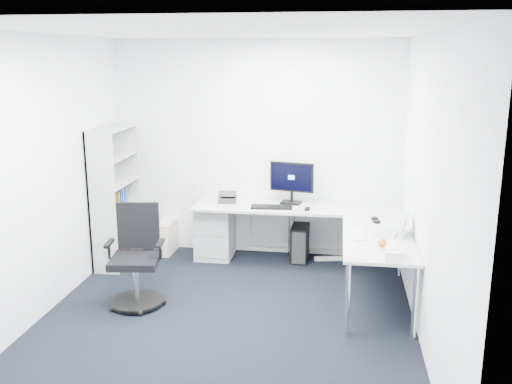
# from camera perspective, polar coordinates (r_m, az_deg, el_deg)

# --- Properties ---
(ground) EXTENTS (4.20, 4.20, 0.00)m
(ground) POSITION_cam_1_polar(r_m,az_deg,el_deg) (5.60, -3.17, -13.01)
(ground) COLOR black
(ceiling) EXTENTS (4.20, 4.20, 0.00)m
(ceiling) POSITION_cam_1_polar(r_m,az_deg,el_deg) (5.01, -3.59, 15.81)
(ceiling) COLOR white
(wall_back) EXTENTS (3.60, 0.02, 2.70)m
(wall_back) POSITION_cam_1_polar(r_m,az_deg,el_deg) (7.17, 0.04, 4.33)
(wall_back) COLOR white
(wall_back) RESTS_ON ground
(wall_front) EXTENTS (3.60, 0.02, 2.70)m
(wall_front) POSITION_cam_1_polar(r_m,az_deg,el_deg) (3.20, -11.09, -7.87)
(wall_front) COLOR white
(wall_front) RESTS_ON ground
(wall_left) EXTENTS (0.02, 4.20, 2.70)m
(wall_left) POSITION_cam_1_polar(r_m,az_deg,el_deg) (5.77, -21.15, 1.13)
(wall_left) COLOR white
(wall_left) RESTS_ON ground
(wall_right) EXTENTS (0.02, 4.20, 2.70)m
(wall_right) POSITION_cam_1_polar(r_m,az_deg,el_deg) (5.09, 16.89, -0.12)
(wall_right) COLOR white
(wall_right) RESTS_ON ground
(l_desk) EXTENTS (2.49, 1.39, 0.73)m
(l_desk) POSITION_cam_1_polar(r_m,az_deg,el_deg) (6.67, 3.86, -5.16)
(l_desk) COLOR #B3B5B5
(l_desk) RESTS_ON ground
(drawer_pedestal) EXTENTS (0.44, 0.55, 0.68)m
(drawer_pedestal) POSITION_cam_1_polar(r_m,az_deg,el_deg) (7.24, -4.08, -3.84)
(drawer_pedestal) COLOR #B3B5B5
(drawer_pedestal) RESTS_ON ground
(bookshelf) EXTENTS (0.33, 0.84, 1.67)m
(bookshelf) POSITION_cam_1_polar(r_m,az_deg,el_deg) (7.08, -13.87, -0.42)
(bookshelf) COLOR #B2B4B4
(bookshelf) RESTS_ON ground
(task_chair) EXTENTS (0.65, 0.65, 1.03)m
(task_chair) POSITION_cam_1_polar(r_m,az_deg,el_deg) (5.90, -12.02, -6.43)
(task_chair) COLOR black
(task_chair) RESTS_ON ground
(black_pc_tower) EXTENTS (0.22, 0.46, 0.44)m
(black_pc_tower) POSITION_cam_1_polar(r_m,az_deg,el_deg) (7.16, 4.42, -5.03)
(black_pc_tower) COLOR black
(black_pc_tower) RESTS_ON ground
(beige_pc_tower) EXTENTS (0.21, 0.44, 0.41)m
(beige_pc_tower) POSITION_cam_1_polar(r_m,az_deg,el_deg) (7.49, -8.96, -4.44)
(beige_pc_tower) COLOR beige
(beige_pc_tower) RESTS_ON ground
(power_strip) EXTENTS (0.37, 0.14, 0.04)m
(power_strip) POSITION_cam_1_polar(r_m,az_deg,el_deg) (7.22, 7.30, -6.62)
(power_strip) COLOR white
(power_strip) RESTS_ON ground
(monitor) EXTENTS (0.57, 0.28, 0.52)m
(monitor) POSITION_cam_1_polar(r_m,az_deg,el_deg) (6.94, 3.57, 0.96)
(monitor) COLOR black
(monitor) RESTS_ON l_desk
(black_keyboard) EXTENTS (0.50, 0.21, 0.02)m
(black_keyboard) POSITION_cam_1_polar(r_m,az_deg,el_deg) (6.78, 1.56, -1.51)
(black_keyboard) COLOR black
(black_keyboard) RESTS_ON l_desk
(mouse) EXTENTS (0.07, 0.10, 0.03)m
(mouse) POSITION_cam_1_polar(r_m,az_deg,el_deg) (6.71, 5.17, -1.69)
(mouse) COLOR black
(mouse) RESTS_ON l_desk
(desk_phone) EXTENTS (0.23, 0.23, 0.15)m
(desk_phone) POSITION_cam_1_polar(r_m,az_deg,el_deg) (7.04, -2.85, -0.41)
(desk_phone) COLOR #2A2A2C
(desk_phone) RESTS_ON l_desk
(laptop) EXTENTS (0.37, 0.37, 0.22)m
(laptop) POSITION_cam_1_polar(r_m,az_deg,el_deg) (5.94, 12.91, -3.04)
(laptop) COLOR silver
(laptop) RESTS_ON l_desk
(white_keyboard) EXTENTS (0.17, 0.45, 0.01)m
(white_keyboard) POSITION_cam_1_polar(r_m,az_deg,el_deg) (5.89, 10.14, -4.11)
(white_keyboard) COLOR white
(white_keyboard) RESTS_ON l_desk
(headphones) EXTENTS (0.14, 0.19, 0.05)m
(headphones) POSITION_cam_1_polar(r_m,az_deg,el_deg) (6.37, 11.89, -2.68)
(headphones) COLOR black
(headphones) RESTS_ON l_desk
(orange_fruit) EXTENTS (0.08, 0.08, 0.08)m
(orange_fruit) POSITION_cam_1_polar(r_m,az_deg,el_deg) (5.56, 12.54, -4.96)
(orange_fruit) COLOR orange
(orange_fruit) RESTS_ON l_desk
(tissue_box) EXTENTS (0.16, 0.26, 0.08)m
(tissue_box) POSITION_cam_1_polar(r_m,az_deg,el_deg) (5.28, 13.54, -5.98)
(tissue_box) COLOR white
(tissue_box) RESTS_ON l_desk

